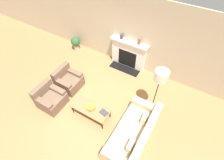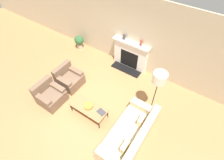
{
  "view_description": "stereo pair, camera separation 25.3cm",
  "coord_description": "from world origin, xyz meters",
  "views": [
    {
      "loc": [
        2.37,
        -2.41,
        5.07
      ],
      "look_at": [
        0.27,
        1.16,
        0.45
      ],
      "focal_mm": 28.0,
      "sensor_mm": 36.0,
      "label": 1
    },
    {
      "loc": [
        2.58,
        -2.27,
        5.07
      ],
      "look_at": [
        0.27,
        1.16,
        0.45
      ],
      "focal_mm": 28.0,
      "sensor_mm": 36.0,
      "label": 2
    }
  ],
  "objects": [
    {
      "name": "ground_plane",
      "position": [
        0.0,
        0.0,
        0.0
      ],
      "size": [
        18.0,
        18.0,
        0.0
      ],
      "primitive_type": "plane",
      "color": "#A87547"
    },
    {
      "name": "wall_back",
      "position": [
        0.0,
        2.72,
        1.45
      ],
      "size": [
        18.0,
        0.06,
        2.9
      ],
      "color": "#BCAD8E",
      "rests_on": "ground_plane"
    },
    {
      "name": "fireplace",
      "position": [
        0.2,
        2.57,
        0.58
      ],
      "size": [
        1.51,
        0.59,
        1.19
      ],
      "color": "silver",
      "rests_on": "ground_plane"
    },
    {
      "name": "couch",
      "position": [
        1.81,
        -0.19,
        0.3
      ],
      "size": [
        0.94,
        2.06,
        0.8
      ],
      "rotation": [
        0.0,
        0.0,
        -1.57
      ],
      "color": "#CCB78E",
      "rests_on": "ground_plane"
    },
    {
      "name": "armchair_near",
      "position": [
        -1.16,
        -0.49,
        0.3
      ],
      "size": [
        0.81,
        0.8,
        0.8
      ],
      "rotation": [
        0.0,
        0.0,
        1.57
      ],
      "color": "brown",
      "rests_on": "ground_plane"
    },
    {
      "name": "armchair_far",
      "position": [
        -1.16,
        0.44,
        0.3
      ],
      "size": [
        0.81,
        0.8,
        0.8
      ],
      "rotation": [
        0.0,
        0.0,
        1.57
      ],
      "color": "brown",
      "rests_on": "ground_plane"
    },
    {
      "name": "coffee_table",
      "position": [
        0.27,
        -0.16,
        0.37
      ],
      "size": [
        1.23,
        0.54,
        0.4
      ],
      "color": "olive",
      "rests_on": "ground_plane"
    },
    {
      "name": "bowl",
      "position": [
        0.26,
        -0.15,
        0.46
      ],
      "size": [
        0.28,
        0.28,
        0.09
      ],
      "color": "#BC8E2D",
      "rests_on": "coffee_table"
    },
    {
      "name": "book",
      "position": [
        0.72,
        -0.09,
        0.42
      ],
      "size": [
        0.28,
        0.22,
        0.02
      ],
      "rotation": [
        0.0,
        0.0,
        -0.16
      ],
      "color": "#38383D",
      "rests_on": "coffee_table"
    },
    {
      "name": "floor_lamp",
      "position": [
        1.88,
        1.07,
        1.5
      ],
      "size": [
        0.4,
        0.4,
        1.79
      ],
      "color": "black",
      "rests_on": "ground_plane"
    },
    {
      "name": "mantel_vase_left",
      "position": [
        -0.14,
        2.59,
        1.29
      ],
      "size": [
        0.12,
        0.12,
        0.19
      ],
      "color": "#3D383D",
      "rests_on": "fireplace"
    },
    {
      "name": "mantel_vase_center_left",
      "position": [
        0.57,
        2.59,
        1.31
      ],
      "size": [
        0.09,
        0.09,
        0.24
      ],
      "color": "brown",
      "rests_on": "fireplace"
    },
    {
      "name": "potted_plant",
      "position": [
        -2.31,
        2.34,
        0.38
      ],
      "size": [
        0.41,
        0.41,
        0.64
      ],
      "color": "#B2A899",
      "rests_on": "ground_plane"
    }
  ]
}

